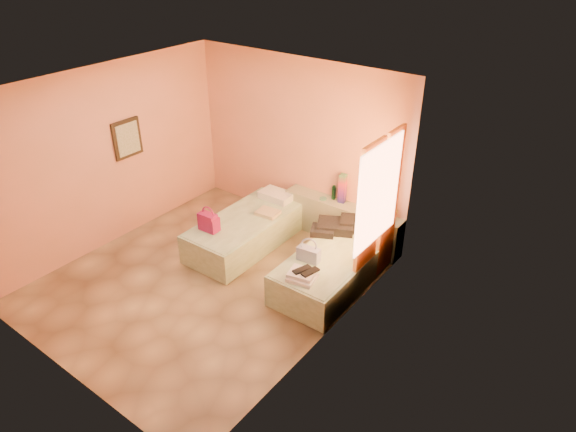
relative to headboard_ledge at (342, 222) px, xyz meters
The scene contains 16 objects.
ground 2.34m from the headboard_ledge, 114.90° to the right, with size 4.50×4.50×0.00m, color tan.
room_walls 2.25m from the headboard_ledge, 116.65° to the right, with size 4.02×4.51×2.81m.
headboard_ledge is the anchor object (origin of this frame).
bed_left 1.55m from the headboard_ledge, 137.22° to the right, with size 0.90×2.00×0.50m, color beige.
bed_right 1.18m from the headboard_ledge, 63.43° to the right, with size 0.90×2.00×0.50m, color beige.
water_bottle 0.50m from the headboard_ledge, 163.24° to the left, with size 0.07×0.07×0.23m, color #143820.
rainbow_box 0.57m from the headboard_ledge, 131.36° to the left, with size 0.11×0.11×0.48m, color #9D1350.
small_dish 0.48m from the headboard_ledge, behind, with size 0.11×0.11×0.03m, color #549A7C.
green_book 0.51m from the headboard_ledge, ahead, with size 0.16×0.12×0.03m, color #294E2D.
flower_vase 0.94m from the headboard_ledge, ahead, with size 0.21×0.21×0.27m, color white.
magenta_handbag 2.14m from the headboard_ledge, 128.77° to the right, with size 0.30×0.17×0.28m, color #9D1350.
khaki_garment 1.21m from the headboard_ledge, 140.49° to the right, with size 0.34×0.27×0.06m, color tan.
clothes_pile 0.63m from the headboard_ledge, 64.82° to the right, with size 0.59×0.59×0.18m, color black.
blue_handbag 1.48m from the headboard_ledge, 76.97° to the right, with size 0.31×0.13×0.20m, color #3D5192.
towel_stack 1.90m from the headboard_ledge, 74.46° to the right, with size 0.35×0.30×0.10m, color white.
sandal_pair 1.87m from the headboard_ledge, 73.40° to the right, with size 0.19×0.25×0.03m, color black.
Camera 1 is at (4.55, -4.13, 4.53)m, focal length 32.00 mm.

